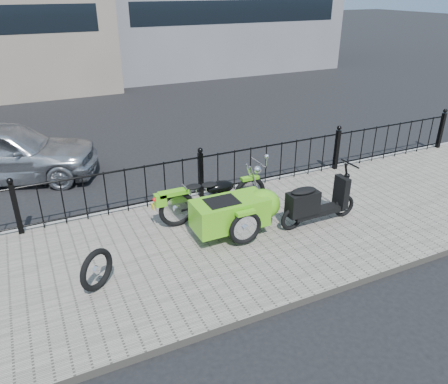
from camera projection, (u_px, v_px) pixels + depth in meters
name	position (u px, v px, depth m)	size (l,w,h in m)	color
ground	(228.00, 229.00, 8.19)	(120.00, 120.00, 0.00)	black
sidewalk	(241.00, 239.00, 7.76)	(30.00, 3.80, 0.12)	slate
curb	(199.00, 196.00, 9.34)	(30.00, 0.10, 0.12)	gray
iron_fence	(201.00, 176.00, 8.99)	(14.11, 0.11, 1.08)	black
motorcycle_sidecar	(235.00, 207.00, 7.71)	(2.28, 1.48, 0.98)	black
scooter	(315.00, 203.00, 7.94)	(1.63, 0.47, 1.10)	black
spare_tire	(97.00, 270.00, 6.28)	(0.64, 0.64, 0.09)	black
sedan_car	(5.00, 152.00, 9.95)	(1.63, 4.05, 1.38)	#ADAFB4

